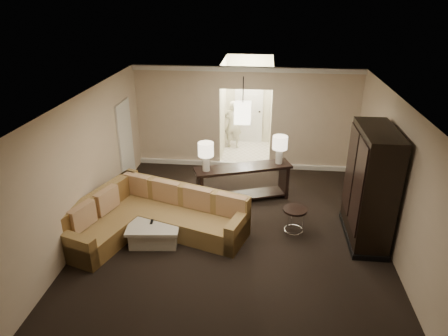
# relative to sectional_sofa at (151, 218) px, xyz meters

# --- Properties ---
(ground) EXTENTS (8.00, 8.00, 0.00)m
(ground) POSITION_rel_sectional_sofa_xyz_m (1.69, -0.40, -0.36)
(ground) COLOR black
(ground) RESTS_ON ground
(wall_back) EXTENTS (6.00, 0.04, 2.80)m
(wall_back) POSITION_rel_sectional_sofa_xyz_m (1.69, 3.60, 1.04)
(wall_back) COLOR beige
(wall_back) RESTS_ON ground
(wall_left) EXTENTS (0.04, 8.00, 2.80)m
(wall_left) POSITION_rel_sectional_sofa_xyz_m (-1.31, -0.40, 1.04)
(wall_left) COLOR beige
(wall_left) RESTS_ON ground
(wall_right) EXTENTS (0.04, 8.00, 2.80)m
(wall_right) POSITION_rel_sectional_sofa_xyz_m (4.69, -0.40, 1.04)
(wall_right) COLOR beige
(wall_right) RESTS_ON ground
(ceiling) EXTENTS (6.00, 8.00, 0.02)m
(ceiling) POSITION_rel_sectional_sofa_xyz_m (1.69, -0.40, 2.44)
(ceiling) COLOR white
(ceiling) RESTS_ON wall_back
(crown_molding) EXTENTS (6.00, 0.10, 0.12)m
(crown_molding) POSITION_rel_sectional_sofa_xyz_m (1.69, 3.55, 2.37)
(crown_molding) COLOR silver
(crown_molding) RESTS_ON wall_back
(baseboard) EXTENTS (6.00, 0.10, 0.12)m
(baseboard) POSITION_rel_sectional_sofa_xyz_m (1.69, 3.55, -0.30)
(baseboard) COLOR silver
(baseboard) RESTS_ON ground
(side_door) EXTENTS (0.05, 0.90, 2.10)m
(side_door) POSITION_rel_sectional_sofa_xyz_m (-1.28, 2.40, 0.69)
(side_door) COLOR white
(side_door) RESTS_ON ground
(foyer) EXTENTS (1.44, 2.02, 2.80)m
(foyer) POSITION_rel_sectional_sofa_xyz_m (1.69, 4.94, 0.94)
(foyer) COLOR white
(foyer) RESTS_ON ground
(sectional_sofa) EXTENTS (3.59, 2.58, 0.91)m
(sectional_sofa) POSITION_rel_sectional_sofa_xyz_m (0.00, 0.00, 0.00)
(sectional_sofa) COLOR brown
(sectional_sofa) RESTS_ON ground
(coffee_table) EXTENTS (1.11, 1.11, 0.42)m
(coffee_table) POSITION_rel_sectional_sofa_xyz_m (0.12, -0.18, -0.15)
(coffee_table) COLOR beige
(coffee_table) RESTS_ON ground
(console_table) EXTENTS (2.30, 1.25, 0.87)m
(console_table) POSITION_rel_sectional_sofa_xyz_m (1.77, 1.60, 0.16)
(console_table) COLOR black
(console_table) RESTS_ON ground
(armoire) EXTENTS (0.69, 1.61, 2.31)m
(armoire) POSITION_rel_sectional_sofa_xyz_m (4.28, 0.30, 0.75)
(armoire) COLOR black
(armoire) RESTS_ON ground
(drink_table) EXTENTS (0.48, 0.48, 0.60)m
(drink_table) POSITION_rel_sectional_sofa_xyz_m (2.90, 0.25, 0.07)
(drink_table) COLOR black
(drink_table) RESTS_ON ground
(table_lamp_left) EXTENTS (0.35, 0.35, 0.67)m
(table_lamp_left) POSITION_rel_sectional_sofa_xyz_m (0.95, 1.30, 0.96)
(table_lamp_left) COLOR silver
(table_lamp_left) RESTS_ON console_table
(table_lamp_right) EXTENTS (0.35, 0.35, 0.67)m
(table_lamp_right) POSITION_rel_sectional_sofa_xyz_m (2.59, 1.90, 0.96)
(table_lamp_right) COLOR silver
(table_lamp_right) RESTS_ON console_table
(pendant_light) EXTENTS (0.38, 0.38, 1.09)m
(pendant_light) POSITION_rel_sectional_sofa_xyz_m (1.69, 2.30, 1.59)
(pendant_light) COLOR black
(pendant_light) RESTS_ON ceiling
(person) EXTENTS (0.66, 0.50, 1.67)m
(person) POSITION_rel_sectional_sofa_xyz_m (1.24, 5.05, 0.47)
(person) COLOR beige
(person) RESTS_ON ground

